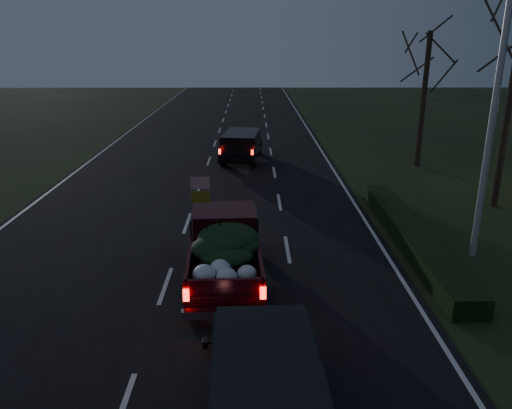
# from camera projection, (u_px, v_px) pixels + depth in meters

# --- Properties ---
(ground) EXTENTS (120.00, 120.00, 0.00)m
(ground) POSITION_uv_depth(u_px,v_px,m) (166.00, 286.00, 14.01)
(ground) COLOR black
(ground) RESTS_ON ground
(road_asphalt) EXTENTS (14.00, 120.00, 0.02)m
(road_asphalt) POSITION_uv_depth(u_px,v_px,m) (166.00, 286.00, 14.00)
(road_asphalt) COLOR black
(road_asphalt) RESTS_ON ground
(hedge_row) EXTENTS (1.00, 10.00, 0.60)m
(hedge_row) POSITION_uv_depth(u_px,v_px,m) (411.00, 235.00, 16.82)
(hedge_row) COLOR black
(hedge_row) RESTS_ON ground
(light_pole) EXTENTS (0.50, 0.90, 9.16)m
(light_pole) POSITION_uv_depth(u_px,v_px,m) (498.00, 80.00, 14.25)
(light_pole) COLOR silver
(light_pole) RESTS_ON ground
(bare_tree_far) EXTENTS (3.60, 3.60, 7.00)m
(bare_tree_far) POSITION_uv_depth(u_px,v_px,m) (427.00, 67.00, 25.73)
(bare_tree_far) COLOR black
(bare_tree_far) RESTS_ON ground
(pickup_truck) EXTENTS (2.24, 5.27, 2.72)m
(pickup_truck) POSITION_uv_depth(u_px,v_px,m) (225.00, 246.00, 14.16)
(pickup_truck) COLOR black
(pickup_truck) RESTS_ON ground
(lead_suv) EXTENTS (2.43, 4.79, 1.32)m
(lead_suv) POSITION_uv_depth(u_px,v_px,m) (241.00, 143.00, 28.15)
(lead_suv) COLOR black
(lead_suv) RESTS_ON ground
(rear_suv) EXTENTS (2.18, 4.52, 1.28)m
(rear_suv) POSITION_uv_depth(u_px,v_px,m) (266.00, 382.00, 8.61)
(rear_suv) COLOR black
(rear_suv) RESTS_ON ground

